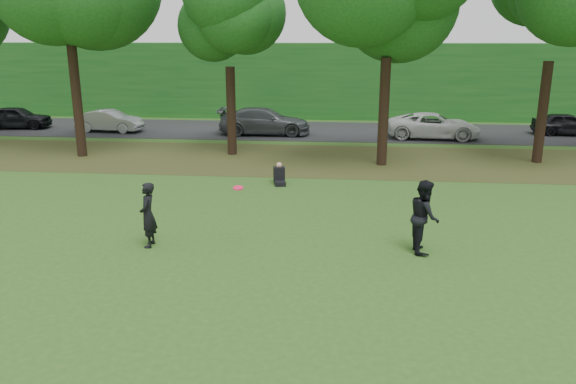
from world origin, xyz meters
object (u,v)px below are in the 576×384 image
object	(u,v)px
player_left	(148,215)
seated_person	(279,176)
frisbee	(238,188)
player_right	(424,216)

from	to	relation	value
player_left	seated_person	size ratio (longest dim) A/B	2.14
frisbee	player_right	bearing A→B (deg)	2.65
frisbee	seated_person	xyz separation A→B (m)	(0.32, 6.79, -1.36)
frisbee	seated_person	world-z (taller)	frisbee
frisbee	player_left	bearing A→B (deg)	-177.25
player_right	frisbee	distance (m)	4.93
player_left	player_right	world-z (taller)	player_right
player_left	seated_person	xyz separation A→B (m)	(2.77, 6.91, -0.58)
player_left	player_right	bearing A→B (deg)	86.87
player_left	frisbee	distance (m)	2.58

